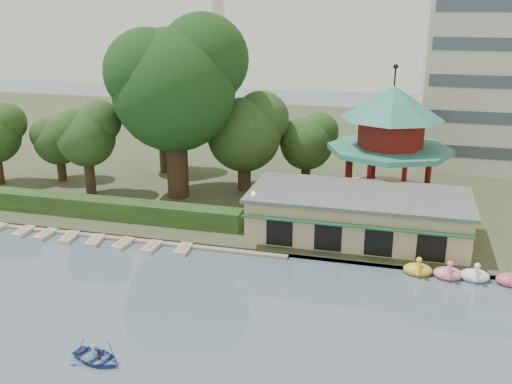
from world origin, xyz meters
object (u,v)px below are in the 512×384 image
(big_tree, at_px, (176,80))
(rowboat_with_passengers, at_px, (96,354))
(dock, at_px, (101,234))
(boathouse, at_px, (358,215))
(pavilion, at_px, (391,133))

(big_tree, distance_m, rowboat_with_passengers, 30.93)
(dock, xyz_separation_m, big_tree, (3.17, 11.00, 12.27))
(boathouse, relative_size, big_tree, 1.01)
(boathouse, bearing_deg, big_tree, 161.71)
(pavilion, relative_size, big_tree, 0.73)
(dock, distance_m, pavilion, 29.14)
(dock, distance_m, boathouse, 22.62)
(big_tree, bearing_deg, boathouse, -18.29)
(pavilion, distance_m, big_tree, 21.74)
(dock, height_order, rowboat_with_passengers, rowboat_with_passengers)
(dock, bearing_deg, big_tree, 73.94)
(pavilion, bearing_deg, dock, -148.34)
(boathouse, relative_size, pavilion, 1.38)
(dock, distance_m, rowboat_with_passengers, 19.23)
(dock, relative_size, pavilion, 2.52)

